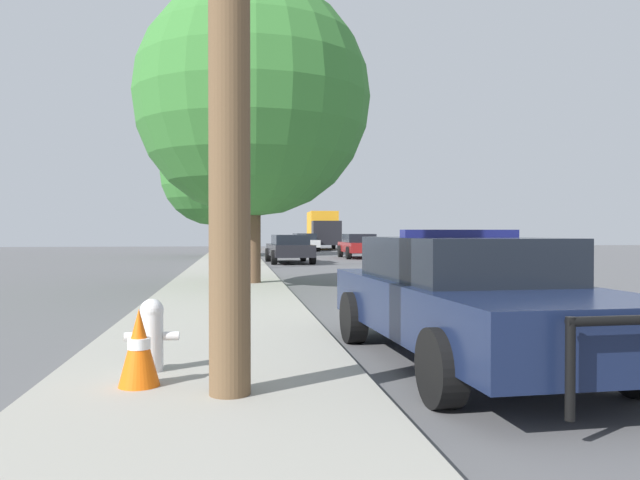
{
  "coord_description": "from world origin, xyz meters",
  "views": [
    {
      "loc": [
        -4.84,
        -7.61,
        1.49
      ],
      "look_at": [
        -0.85,
        21.92,
        1.08
      ],
      "focal_mm": 35.0,
      "sensor_mm": 36.0,
      "label": 1
    }
  ],
  "objects_px": {
    "fire_hydrant": "(152,333)",
    "traffic_cone": "(139,347)",
    "car_background_oncoming": "(359,245)",
    "tree_sidewalk_far": "(214,173)",
    "traffic_light": "(258,169)",
    "car_background_midblock": "(290,248)",
    "box_truck": "(323,229)",
    "tree_sidewalk_near": "(253,99)",
    "car_background_distant": "(304,242)",
    "police_car": "(466,296)"
  },
  "relations": [
    {
      "from": "fire_hydrant",
      "to": "car_background_distant",
      "type": "bearing_deg",
      "value": 81.7
    },
    {
      "from": "fire_hydrant",
      "to": "traffic_cone",
      "type": "xyz_separation_m",
      "value": [
        -0.03,
        -0.59,
        -0.03
      ]
    },
    {
      "from": "tree_sidewalk_near",
      "to": "car_background_distant",
      "type": "bearing_deg",
      "value": 81.23
    },
    {
      "from": "fire_hydrant",
      "to": "car_background_distant",
      "type": "relative_size",
      "value": 0.15
    },
    {
      "from": "fire_hydrant",
      "to": "box_truck",
      "type": "xyz_separation_m",
      "value": [
        7.99,
        45.05,
        1.16
      ]
    },
    {
      "from": "car_background_oncoming",
      "to": "tree_sidewalk_far",
      "type": "bearing_deg",
      "value": -20.51
    },
    {
      "from": "fire_hydrant",
      "to": "traffic_light",
      "type": "bearing_deg",
      "value": 84.73
    },
    {
      "from": "fire_hydrant",
      "to": "car_background_midblock",
      "type": "relative_size",
      "value": 0.15
    },
    {
      "from": "traffic_cone",
      "to": "car_background_midblock",
      "type": "bearing_deg",
      "value": 81.94
    },
    {
      "from": "police_car",
      "to": "car_background_distant",
      "type": "relative_size",
      "value": 1.13
    },
    {
      "from": "police_car",
      "to": "traffic_light",
      "type": "height_order",
      "value": "traffic_light"
    },
    {
      "from": "car_background_oncoming",
      "to": "box_truck",
      "type": "bearing_deg",
      "value": -90.52
    },
    {
      "from": "car_background_oncoming",
      "to": "traffic_cone",
      "type": "bearing_deg",
      "value": 75.49
    },
    {
      "from": "tree_sidewalk_far",
      "to": "car_background_oncoming",
      "type": "bearing_deg",
      "value": -21.05
    },
    {
      "from": "traffic_cone",
      "to": "tree_sidewalk_near",
      "type": "bearing_deg",
      "value": 83.28
    },
    {
      "from": "traffic_light",
      "to": "box_truck",
      "type": "relative_size",
      "value": 0.75
    },
    {
      "from": "fire_hydrant",
      "to": "traffic_cone",
      "type": "relative_size",
      "value": 1.03
    },
    {
      "from": "car_background_oncoming",
      "to": "tree_sidewalk_far",
      "type": "distance_m",
      "value": 9.72
    },
    {
      "from": "fire_hydrant",
      "to": "car_background_oncoming",
      "type": "xyz_separation_m",
      "value": [
        7.67,
        28.05,
        0.22
      ]
    },
    {
      "from": "police_car",
      "to": "box_truck",
      "type": "relative_size",
      "value": 0.74
    },
    {
      "from": "car_background_oncoming",
      "to": "traffic_cone",
      "type": "relative_size",
      "value": 6.7
    },
    {
      "from": "box_truck",
      "to": "police_car",
      "type": "bearing_deg",
      "value": 86.41
    },
    {
      "from": "car_background_oncoming",
      "to": "car_background_midblock",
      "type": "distance_m",
      "value": 6.6
    },
    {
      "from": "traffic_light",
      "to": "car_background_midblock",
      "type": "relative_size",
      "value": 1.12
    },
    {
      "from": "police_car",
      "to": "box_truck",
      "type": "distance_m",
      "value": 44.79
    },
    {
      "from": "car_background_midblock",
      "to": "tree_sidewalk_near",
      "type": "distance_m",
      "value": 13.57
    },
    {
      "from": "traffic_cone",
      "to": "tree_sidewalk_far",
      "type": "bearing_deg",
      "value": 90.82
    },
    {
      "from": "car_background_distant",
      "to": "car_background_oncoming",
      "type": "relative_size",
      "value": 1.01
    },
    {
      "from": "box_truck",
      "to": "car_background_distant",
      "type": "bearing_deg",
      "value": 67.36
    },
    {
      "from": "police_car",
      "to": "car_background_oncoming",
      "type": "distance_m",
      "value": 27.88
    },
    {
      "from": "traffic_cone",
      "to": "fire_hydrant",
      "type": "bearing_deg",
      "value": 86.81
    },
    {
      "from": "car_background_distant",
      "to": "car_background_midblock",
      "type": "distance_m",
      "value": 17.71
    },
    {
      "from": "car_background_oncoming",
      "to": "traffic_cone",
      "type": "height_order",
      "value": "car_background_oncoming"
    },
    {
      "from": "traffic_cone",
      "to": "traffic_light",
      "type": "bearing_deg",
      "value": 84.8
    },
    {
      "from": "car_background_distant",
      "to": "traffic_cone",
      "type": "relative_size",
      "value": 6.79
    },
    {
      "from": "police_car",
      "to": "car_background_midblock",
      "type": "bearing_deg",
      "value": -92.73
    },
    {
      "from": "traffic_light",
      "to": "tree_sidewalk_far",
      "type": "xyz_separation_m",
      "value": [
        -2.15,
        13.17,
        1.06
      ]
    },
    {
      "from": "fire_hydrant",
      "to": "car_background_oncoming",
      "type": "bearing_deg",
      "value": 74.7
    },
    {
      "from": "fire_hydrant",
      "to": "car_background_distant",
      "type": "xyz_separation_m",
      "value": [
        5.92,
        40.61,
        0.2
      ]
    },
    {
      "from": "fire_hydrant",
      "to": "traffic_cone",
      "type": "height_order",
      "value": "fire_hydrant"
    },
    {
      "from": "police_car",
      "to": "box_truck",
      "type": "height_order",
      "value": "box_truck"
    },
    {
      "from": "traffic_cone",
      "to": "car_background_oncoming",
      "type": "bearing_deg",
      "value": 74.95
    },
    {
      "from": "fire_hydrant",
      "to": "traffic_light",
      "type": "relative_size",
      "value": 0.13
    },
    {
      "from": "car_background_distant",
      "to": "traffic_cone",
      "type": "bearing_deg",
      "value": -101.63
    },
    {
      "from": "box_truck",
      "to": "car_background_midblock",
      "type": "bearing_deg",
      "value": 80.31
    },
    {
      "from": "car_background_distant",
      "to": "police_car",
      "type": "bearing_deg",
      "value": -97.02
    },
    {
      "from": "fire_hydrant",
      "to": "car_background_midblock",
      "type": "xyz_separation_m",
      "value": [
        3.32,
        23.09,
        0.21
      ]
    },
    {
      "from": "traffic_light",
      "to": "car_background_distant",
      "type": "bearing_deg",
      "value": 79.32
    },
    {
      "from": "traffic_light",
      "to": "traffic_cone",
      "type": "xyz_separation_m",
      "value": [
        -1.7,
        -18.62,
        -3.43
      ]
    },
    {
      "from": "traffic_light",
      "to": "tree_sidewalk_near",
      "type": "height_order",
      "value": "tree_sidewalk_near"
    }
  ]
}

